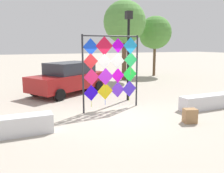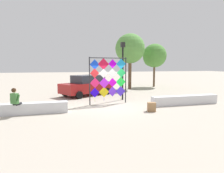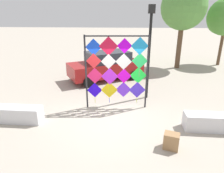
{
  "view_description": "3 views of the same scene",
  "coord_description": "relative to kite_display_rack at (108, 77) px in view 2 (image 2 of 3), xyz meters",
  "views": [
    {
      "loc": [
        -3.66,
        -7.75,
        2.67
      ],
      "look_at": [
        0.02,
        0.73,
        1.01
      ],
      "focal_mm": 37.88,
      "sensor_mm": 36.0,
      "label": 1
    },
    {
      "loc": [
        -2.86,
        -11.09,
        2.53
      ],
      "look_at": [
        0.22,
        0.45,
        1.2
      ],
      "focal_mm": 30.8,
      "sensor_mm": 36.0,
      "label": 2
    },
    {
      "loc": [
        0.57,
        -6.68,
        3.72
      ],
      "look_at": [
        -0.01,
        0.31,
        1.19
      ],
      "focal_mm": 31.59,
      "sensor_mm": 36.0,
      "label": 3
    }
  ],
  "objects": [
    {
      "name": "ground",
      "position": [
        -0.12,
        -1.0,
        -1.75
      ],
      "size": [
        120.0,
        120.0,
        0.0
      ],
      "primitive_type": "plane",
      "color": "#ADA393"
    },
    {
      "name": "plaza_ledge_left",
      "position": [
        -4.95,
        -1.51,
        -1.46
      ],
      "size": [
        4.55,
        0.56,
        0.58
      ],
      "primitive_type": "cube",
      "color": "silver",
      "rests_on": "ground"
    },
    {
      "name": "plaza_ledge_right",
      "position": [
        4.71,
        -1.51,
        -1.46
      ],
      "size": [
        4.55,
        0.56,
        0.58
      ],
      "primitive_type": "cube",
      "color": "silver",
      "rests_on": "ground"
    },
    {
      "name": "kite_display_rack",
      "position": [
        0.0,
        0.0,
        0.0
      ],
      "size": [
        2.54,
        0.29,
        3.04
      ],
      "color": "#232328",
      "rests_on": "ground"
    },
    {
      "name": "seated_vendor",
      "position": [
        -5.16,
        -1.84,
        -0.92
      ],
      "size": [
        0.64,
        0.69,
        1.43
      ],
      "color": "black",
      "rests_on": "ground"
    },
    {
      "name": "parked_car",
      "position": [
        -0.88,
        3.94,
        -0.89
      ],
      "size": [
        4.71,
        3.88,
        1.7
      ],
      "color": "maroon",
      "rests_on": "ground"
    },
    {
      "name": "cardboard_box_large",
      "position": [
        1.78,
        -2.66,
        -1.5
      ],
      "size": [
        0.51,
        0.43,
        0.5
      ],
      "primitive_type": "cube",
      "rotation": [
        0.0,
        0.0,
        -0.29
      ],
      "color": "#9E754C",
      "rests_on": "ground"
    },
    {
      "name": "lamp_post",
      "position": [
        1.37,
        1.19,
        0.86
      ],
      "size": [
        0.28,
        0.28,
        4.16
      ],
      "color": "black",
      "rests_on": "ground"
    },
    {
      "name": "tree_palm_like",
      "position": [
        4.22,
        7.23,
        2.46
      ],
      "size": [
        3.1,
        3.1,
        5.82
      ],
      "color": "brown",
      "rests_on": "ground"
    },
    {
      "name": "tree_broadleaf",
      "position": [
        7.62,
        8.48,
        1.8
      ],
      "size": [
        2.77,
        2.73,
        5.0
      ],
      "color": "brown",
      "rests_on": "ground"
    }
  ]
}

